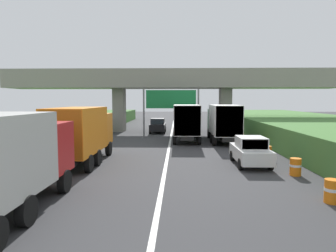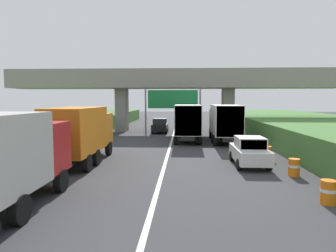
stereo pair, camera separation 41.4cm
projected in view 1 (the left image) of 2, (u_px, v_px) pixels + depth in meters
lane_centre_stripe at (171, 138)px, 30.63m from camera, size 0.20×95.09×0.01m
overpass_bridge at (172, 86)px, 37.01m from camera, size 40.00×4.80×7.51m
overhead_highway_sign at (171, 102)px, 31.51m from camera, size 5.88×0.18×5.01m
speed_limit_sign at (14, 149)px, 14.97m from camera, size 0.60×0.08×2.23m
truck_orange at (82, 132)px, 18.34m from camera, size 2.44×7.30×3.44m
truck_green at (223, 121)px, 27.76m from camera, size 2.44×7.30×3.44m
truck_red at (1, 160)px, 9.76m from camera, size 2.44×7.30×3.44m
truck_silver at (186, 121)px, 28.48m from camera, size 2.44×7.30×3.44m
car_black at (158, 126)px, 35.90m from camera, size 1.86×4.10×1.72m
car_white at (250, 151)px, 17.92m from camera, size 1.86×4.10×1.72m
construction_barrel_0 at (332, 191)px, 11.37m from camera, size 0.57×0.57×0.90m
construction_barrel_1 at (295, 167)px, 15.51m from camera, size 0.57×0.57×0.90m
construction_barrel_2 at (267, 153)px, 19.67m from camera, size 0.57×0.57×0.90m
construction_barrel_3 at (252, 144)px, 23.83m from camera, size 0.57×0.57×0.90m
construction_barrel_4 at (241, 137)px, 27.98m from camera, size 0.57×0.57×0.90m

